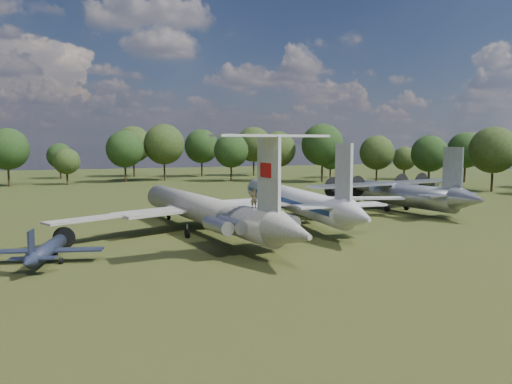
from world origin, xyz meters
name	(u,v)px	position (x,y,z in m)	size (l,w,h in m)	color
ground	(184,234)	(0.00, 0.00, 0.00)	(300.00, 300.00, 0.00)	#264216
il62_airliner	(203,215)	(2.17, -0.44, 2.25)	(35.28, 45.87, 4.50)	beige
tu104_jet	(291,204)	(16.26, 5.33, 2.26)	(33.96, 45.29, 4.53)	silver
an12_transport	(393,196)	(35.40, 8.61, 2.20)	(29.92, 33.44, 4.40)	#A1A4A9
small_prop_west	(47,253)	(-14.48, -10.07, 0.95)	(9.47, 12.91, 1.89)	#151D30
person_on_il62	(254,198)	(4.11, -12.89, 5.44)	(0.69, 0.45, 1.89)	olive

